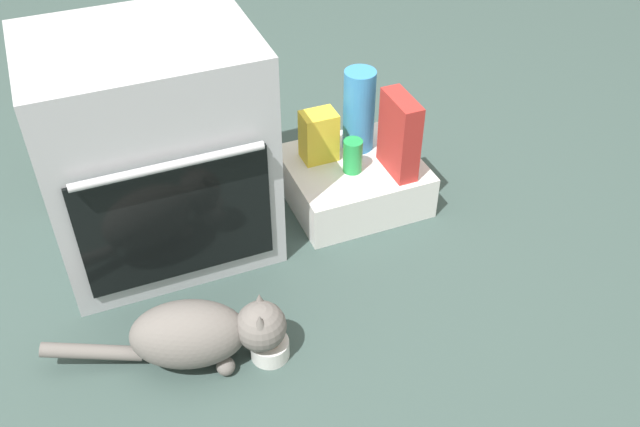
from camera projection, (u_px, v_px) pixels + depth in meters
ground at (218, 304)px, 2.15m from camera, size 8.00×8.00×0.00m
oven at (154, 149)px, 2.15m from camera, size 0.66×0.56×0.73m
pantry_cabinet at (353, 181)px, 2.50m from camera, size 0.46×0.41×0.16m
food_bowl at (270, 347)px, 1.97m from camera, size 0.11×0.11×0.08m
cat at (201, 333)px, 1.91m from camera, size 0.65×0.28×0.21m
soda_can at (353, 156)px, 2.37m from camera, size 0.07×0.07×0.12m
cereal_box at (399, 135)px, 2.32m from camera, size 0.07×0.18×0.28m
water_bottle at (359, 110)px, 2.43m from camera, size 0.11×0.11×0.30m
snack_bag at (319, 136)px, 2.41m from camera, size 0.12×0.09×0.18m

